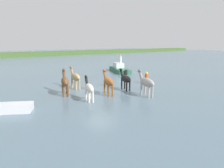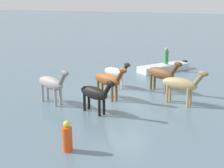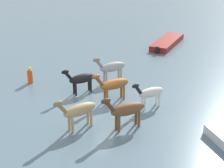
{
  "view_description": "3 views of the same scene",
  "coord_description": "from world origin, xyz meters",
  "px_view_note": "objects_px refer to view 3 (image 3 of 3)",
  "views": [
    {
      "loc": [
        -10.68,
        -14.11,
        4.04
      ],
      "look_at": [
        0.5,
        -0.9,
        0.82
      ],
      "focal_mm": 35.74,
      "sensor_mm": 36.0,
      "label": 1
    },
    {
      "loc": [
        15.02,
        6.42,
        5.24
      ],
      "look_at": [
        0.71,
        -0.33,
        1.0
      ],
      "focal_mm": 51.38,
      "sensor_mm": 36.0,
      "label": 2
    },
    {
      "loc": [
        -11.52,
        13.79,
        8.96
      ],
      "look_at": [
        0.4,
        -0.97,
        0.97
      ],
      "focal_mm": 54.69,
      "sensor_mm": 36.0,
      "label": 3
    }
  ],
  "objects_px": {
    "horse_chestnut_trailing": "(150,93)",
    "horse_lead": "(126,110)",
    "horse_rear_stallion": "(81,79)",
    "horse_dark_mare": "(111,67)",
    "buoy_channel_marker": "(30,76)",
    "horse_pinto_flank": "(113,85)",
    "boat_motor_center": "(167,43)",
    "horse_mid_herd": "(78,110)"
  },
  "relations": [
    {
      "from": "horse_lead",
      "to": "buoy_channel_marker",
      "type": "xyz_separation_m",
      "value": [
        8.72,
        -0.8,
        -0.55
      ]
    },
    {
      "from": "boat_motor_center",
      "to": "buoy_channel_marker",
      "type": "xyz_separation_m",
      "value": [
        2.56,
        13.85,
        0.33
      ]
    },
    {
      "from": "horse_chestnut_trailing",
      "to": "horse_pinto_flank",
      "type": "bearing_deg",
      "value": -52.61
    },
    {
      "from": "horse_dark_mare",
      "to": "horse_chestnut_trailing",
      "type": "bearing_deg",
      "value": 88.54
    },
    {
      "from": "horse_pinto_flank",
      "to": "boat_motor_center",
      "type": "distance_m",
      "value": 13.0
    },
    {
      "from": "horse_chestnut_trailing",
      "to": "boat_motor_center",
      "type": "bearing_deg",
      "value": -131.79
    },
    {
      "from": "horse_chestnut_trailing",
      "to": "buoy_channel_marker",
      "type": "distance_m",
      "value": 8.58
    },
    {
      "from": "horse_rear_stallion",
      "to": "horse_dark_mare",
      "type": "relative_size",
      "value": 0.91
    },
    {
      "from": "horse_pinto_flank",
      "to": "buoy_channel_marker",
      "type": "bearing_deg",
      "value": -54.82
    },
    {
      "from": "horse_lead",
      "to": "horse_rear_stallion",
      "type": "bearing_deg",
      "value": -85.16
    },
    {
      "from": "horse_pinto_flank",
      "to": "horse_chestnut_trailing",
      "type": "bearing_deg",
      "value": 127.71
    },
    {
      "from": "buoy_channel_marker",
      "to": "horse_chestnut_trailing",
      "type": "bearing_deg",
      "value": -166.7
    },
    {
      "from": "horse_rear_stallion",
      "to": "buoy_channel_marker",
      "type": "height_order",
      "value": "horse_rear_stallion"
    },
    {
      "from": "horse_pinto_flank",
      "to": "horse_dark_mare",
      "type": "bearing_deg",
      "value": -116.57
    },
    {
      "from": "horse_mid_herd",
      "to": "horse_dark_mare",
      "type": "height_order",
      "value": "horse_dark_mare"
    },
    {
      "from": "horse_mid_herd",
      "to": "boat_motor_center",
      "type": "bearing_deg",
      "value": -152.25
    },
    {
      "from": "horse_rear_stallion",
      "to": "boat_motor_center",
      "type": "relative_size",
      "value": 0.38
    },
    {
      "from": "horse_chestnut_trailing",
      "to": "buoy_channel_marker",
      "type": "relative_size",
      "value": 1.86
    },
    {
      "from": "horse_dark_mare",
      "to": "buoy_channel_marker",
      "type": "relative_size",
      "value": 2.16
    },
    {
      "from": "horse_pinto_flank",
      "to": "horse_rear_stallion",
      "type": "distance_m",
      "value": 2.29
    },
    {
      "from": "horse_pinto_flank",
      "to": "horse_rear_stallion",
      "type": "xyz_separation_m",
      "value": [
        2.25,
        0.41,
        -0.08
      ]
    },
    {
      "from": "horse_pinto_flank",
      "to": "horse_rear_stallion",
      "type": "bearing_deg",
      "value": -57.05
    },
    {
      "from": "horse_chestnut_trailing",
      "to": "horse_rear_stallion",
      "type": "bearing_deg",
      "value": -54.99
    },
    {
      "from": "horse_lead",
      "to": "buoy_channel_marker",
      "type": "relative_size",
      "value": 2.11
    },
    {
      "from": "horse_mid_herd",
      "to": "horse_dark_mare",
      "type": "bearing_deg",
      "value": -142.92
    },
    {
      "from": "horse_mid_herd",
      "to": "horse_dark_mare",
      "type": "xyz_separation_m",
      "value": [
        2.68,
        -5.97,
        0.01
      ]
    },
    {
      "from": "horse_dark_mare",
      "to": "horse_rear_stallion",
      "type": "bearing_deg",
      "value": 13.25
    },
    {
      "from": "horse_chestnut_trailing",
      "to": "horse_dark_mare",
      "type": "relative_size",
      "value": 0.86
    },
    {
      "from": "horse_rear_stallion",
      "to": "horse_dark_mare",
      "type": "xyz_separation_m",
      "value": [
        -0.32,
        -2.65,
        0.1
      ]
    },
    {
      "from": "horse_chestnut_trailing",
      "to": "horse_mid_herd",
      "type": "xyz_separation_m",
      "value": [
        1.48,
        4.33,
        0.12
      ]
    },
    {
      "from": "horse_chestnut_trailing",
      "to": "horse_mid_herd",
      "type": "relative_size",
      "value": 0.86
    },
    {
      "from": "horse_mid_herd",
      "to": "horse_lead",
      "type": "distance_m",
      "value": 2.42
    },
    {
      "from": "horse_rear_stallion",
      "to": "horse_lead",
      "type": "bearing_deg",
      "value": 89.95
    },
    {
      "from": "horse_chestnut_trailing",
      "to": "horse_dark_mare",
      "type": "xyz_separation_m",
      "value": [
        4.16,
        -1.64,
        0.14
      ]
    },
    {
      "from": "horse_mid_herd",
      "to": "horse_lead",
      "type": "bearing_deg",
      "value": 142.88
    },
    {
      "from": "horse_mid_herd",
      "to": "buoy_channel_marker",
      "type": "bearing_deg",
      "value": -96.05
    },
    {
      "from": "horse_chestnut_trailing",
      "to": "horse_lead",
      "type": "xyz_separation_m",
      "value": [
        -0.37,
        2.77,
        0.14
      ]
    },
    {
      "from": "horse_pinto_flank",
      "to": "buoy_channel_marker",
      "type": "xyz_separation_m",
      "value": [
        6.12,
        1.37,
        -0.53
      ]
    },
    {
      "from": "horse_lead",
      "to": "horse_pinto_flank",
      "type": "bearing_deg",
      "value": -105.12
    },
    {
      "from": "horse_pinto_flank",
      "to": "boat_motor_center",
      "type": "bearing_deg",
      "value": -141.51
    },
    {
      "from": "horse_dark_mare",
      "to": "boat_motor_center",
      "type": "height_order",
      "value": "horse_dark_mare"
    },
    {
      "from": "horse_rear_stallion",
      "to": "buoy_channel_marker",
      "type": "xyz_separation_m",
      "value": [
        3.87,
        0.96,
        -0.46
      ]
    }
  ]
}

